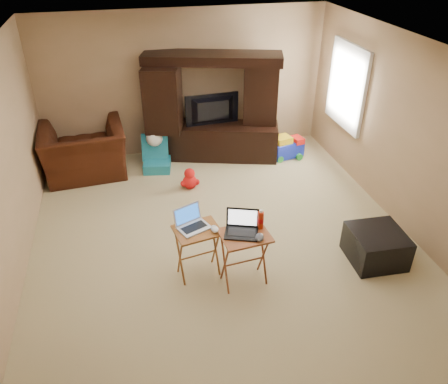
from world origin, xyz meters
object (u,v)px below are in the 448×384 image
object	(u,v)px
water_bottle	(261,220)
push_toy	(287,146)
recliner	(84,152)
child_rocker	(156,154)
ottoman	(376,246)
mouse_left	(215,229)
laptop_right	(241,225)
plush_toy	(190,178)
mouse_right	(260,237)
television	(214,111)
tray_table_left	(198,252)
laptop_left	(194,220)
tray_table_right	(244,259)
entertainment_center	(213,108)

from	to	relation	value
water_bottle	push_toy	bearing A→B (deg)	63.33
recliner	child_rocker	world-z (taller)	recliner
ottoman	water_bottle	distance (m)	1.63
mouse_left	laptop_right	bearing A→B (deg)	-32.76
plush_toy	mouse_right	size ratio (longest dim) A/B	2.51
plush_toy	water_bottle	xyz separation A→B (m)	(0.46, -2.19, 0.63)
plush_toy	television	bearing A→B (deg)	57.78
ottoman	tray_table_left	world-z (taller)	tray_table_left
tray_table_left	child_rocker	bearing A→B (deg)	84.28
child_rocker	water_bottle	distance (m)	3.11
laptop_left	mouse_left	bearing A→B (deg)	-47.32
recliner	water_bottle	size ratio (longest dim) A/B	6.12
plush_toy	water_bottle	world-z (taller)	water_bottle
tray_table_right	water_bottle	xyz separation A→B (m)	(0.20, 0.08, 0.46)
child_rocker	plush_toy	bearing A→B (deg)	-48.49
ottoman	water_bottle	xyz separation A→B (m)	(-1.52, 0.07, 0.60)
television	laptop_right	distance (m)	3.24
push_toy	laptop_right	distance (m)	3.41
tray_table_left	tray_table_right	xyz separation A→B (m)	(0.50, -0.26, 0.02)
tray_table_left	plush_toy	bearing A→B (deg)	73.22
tray_table_right	mouse_right	world-z (taller)	mouse_right
laptop_left	mouse_right	world-z (taller)	laptop_left
push_toy	entertainment_center	bearing A→B (deg)	152.50
ottoman	water_bottle	size ratio (longest dim) A/B	2.99
recliner	mouse_left	world-z (taller)	recliner
recliner	push_toy	distance (m)	3.51
recliner	plush_toy	size ratio (longest dim) A/B	3.70
child_rocker	water_bottle	bearing A→B (deg)	-62.32
tray_table_right	recliner	bearing A→B (deg)	115.29
recliner	child_rocker	distance (m)	1.17
mouse_left	tray_table_left	bearing A→B (deg)	159.78
water_bottle	entertainment_center	bearing A→B (deg)	87.37
child_rocker	recliner	bearing A→B (deg)	-174.79
mouse_right	water_bottle	xyz separation A→B (m)	(0.07, 0.20, 0.08)
push_toy	ottoman	xyz separation A→B (m)	(0.08, -2.93, -0.01)
push_toy	mouse_left	bearing A→B (deg)	-137.65
mouse_left	mouse_right	distance (m)	0.54
mouse_right	mouse_left	bearing A→B (deg)	144.49
entertainment_center	mouse_right	distance (m)	3.41
plush_toy	tray_table_right	bearing A→B (deg)	-83.41
child_rocker	mouse_left	distance (m)	2.87
laptop_left	water_bottle	world-z (taller)	water_bottle
plush_toy	laptop_right	bearing A→B (deg)	-84.36
mouse_left	water_bottle	world-z (taller)	water_bottle
television	laptop_right	xyz separation A→B (m)	(-0.39, -3.21, -0.07)
tray_table_right	laptop_left	world-z (taller)	laptop_left
child_rocker	laptop_right	size ratio (longest dim) A/B	1.63
entertainment_center	child_rocker	size ratio (longest dim) A/B	3.82
tray_table_left	mouse_right	distance (m)	0.83
mouse_left	water_bottle	xyz separation A→B (m)	(0.51, -0.11, 0.12)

